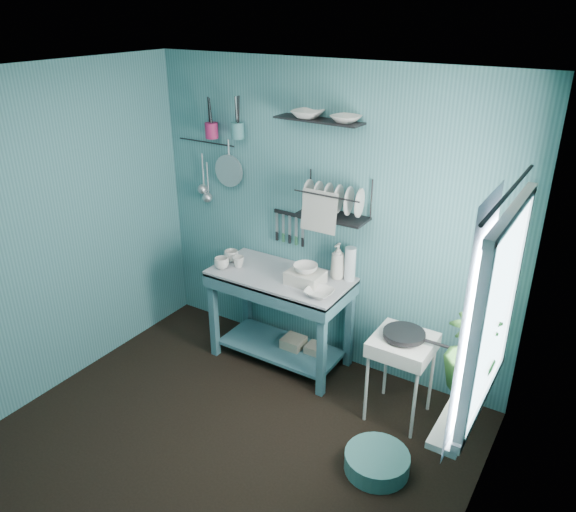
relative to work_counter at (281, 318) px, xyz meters
The scene contains 35 objects.
floor 1.29m from the work_counter, 78.48° to the right, with size 3.20×3.20×0.00m, color black.
ceiling 2.42m from the work_counter, 78.48° to the right, with size 3.20×3.20×0.00m, color silver.
wall_back 0.92m from the work_counter, 50.71° to the left, with size 3.20×3.20×0.00m, color #397075.
wall_left 2.00m from the work_counter, 138.46° to the right, with size 3.00×3.00×0.00m, color #397075.
wall_right 2.36m from the work_counter, 33.06° to the right, with size 3.00×3.00×0.00m, color #397075.
work_counter is the anchor object (origin of this frame).
mug_left 0.68m from the work_counter, 161.57° to the right, with size 0.12×0.12×0.10m, color silver.
mug_mid 0.60m from the work_counter, behind, with size 0.10×0.10×0.09m, color silver.
mug_right 0.68m from the work_counter, behind, with size 0.12×0.12×0.10m, color silver.
wash_tub 0.53m from the work_counter, ahead, with size 0.28×0.22×0.10m, color beige.
tub_bowl 0.60m from the work_counter, ahead, with size 0.20×0.20×0.06m, color silver.
soap_bottle 0.73m from the work_counter, 25.46° to the left, with size 0.12×0.12×0.30m, color beige.
water_bottle 0.79m from the work_counter, 22.93° to the left, with size 0.09×0.09×0.28m, color silver.
counter_bowl 0.65m from the work_counter, 18.43° to the right, with size 0.22×0.22×0.05m, color silver.
hotplate_stand 1.15m from the work_counter, ahead, with size 0.42×0.42×0.68m, color silver.
frying_pan 1.19m from the work_counter, ahead, with size 0.30×0.30×0.04m, color black.
knife_strip 0.89m from the work_counter, 104.62° to the left, with size 0.32×0.02×0.03m, color black.
dish_rack 1.17m from the work_counter, 24.18° to the left, with size 0.55×0.24×0.32m, color black.
upper_shelf 1.68m from the work_counter, 42.78° to the left, with size 0.70×0.18×0.01m, color black.
shelf_bowl_left 1.68m from the work_counter, 58.26° to the left, with size 0.23×0.23×0.06m, color silver.
shelf_bowl_right 1.72m from the work_counter, 24.40° to the left, with size 0.20×0.20×0.05m, color silver.
utensil_cup_magenta 1.69m from the work_counter, 165.09° to the left, with size 0.11×0.11×0.13m, color #961B4C.
utensil_cup_teal 1.61m from the work_counter, 158.30° to the left, with size 0.11×0.11×0.13m, color #387175.
colander 1.34m from the work_counter, 159.93° to the left, with size 0.28×0.28×0.03m, color #AFB2B8.
ladle_outer 1.49m from the work_counter, 165.22° to the left, with size 0.01×0.01×0.30m, color #AFB2B8.
ladle_inner 1.40m from the work_counter, 164.48° to the left, with size 0.01×0.01×0.30m, color #AFB2B8.
hook_rail 1.66m from the work_counter, 163.89° to the left, with size 0.01×0.01×0.60m, color black.
window_glass 2.21m from the work_counter, 22.31° to the right, with size 1.10×1.10×0.00m, color white.
windowsill 1.94m from the work_counter, 23.28° to the right, with size 0.16×0.95×0.04m, color silver.
curtain 2.30m from the work_counter, 30.77° to the right, with size 1.35×1.35×0.00m, color white.
curtain_rod 2.54m from the work_counter, 22.81° to the right, with size 0.02×0.02×1.05m, color black.
potted_plant 1.96m from the work_counter, 21.67° to the right, with size 0.28×0.28×0.51m, color #2B5E25.
storage_tin_large 0.32m from the work_counter, 26.57° to the left, with size 0.18×0.18×0.22m, color gray.
storage_tin_small 0.44m from the work_counter, 14.93° to the left, with size 0.15×0.15×0.20m, color gray.
floor_basin 1.48m from the work_counter, 30.83° to the right, with size 0.44×0.44×0.13m, color teal.
Camera 1 is at (2.00, -2.26, 2.87)m, focal length 35.00 mm.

